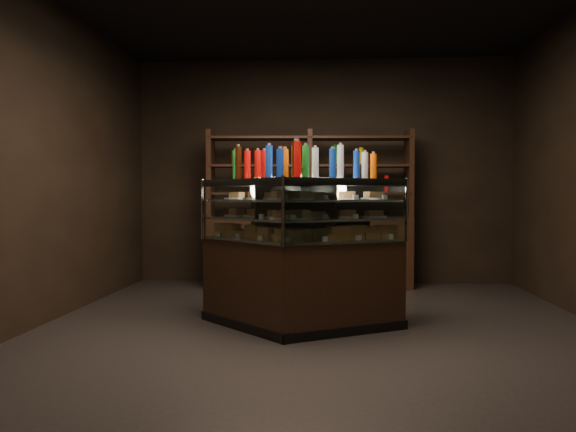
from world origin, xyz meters
name	(u,v)px	position (x,y,z in m)	size (l,w,h in m)	color
ground	(319,324)	(0.00, 0.00, 0.00)	(5.00, 5.00, 0.00)	black
room_shell	(320,110)	(0.00, 0.00, 1.94)	(5.02, 5.02, 3.01)	black
display_case	(298,277)	(-0.19, -0.16, 0.45)	(1.89, 1.29, 1.33)	black
food_display	(298,216)	(-0.19, -0.16, 0.99)	(1.58, 0.91, 0.41)	#BF7F44
bottles_top	(298,163)	(-0.19, -0.16, 1.46)	(1.41, 0.76, 0.30)	#B20C0A
potted_conifer	(374,272)	(0.51, 0.10, 0.47)	(0.38, 0.38, 0.82)	black
back_shelving	(309,240)	(-0.16, 2.05, 0.60)	(2.60, 0.58, 2.00)	black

